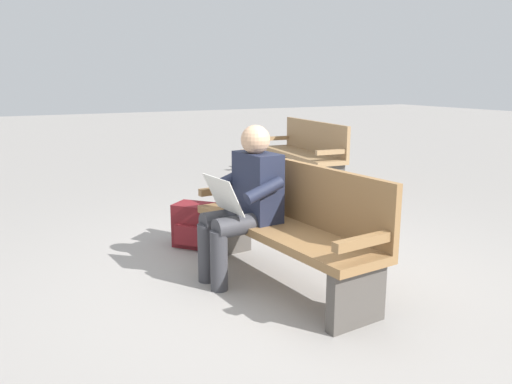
{
  "coord_description": "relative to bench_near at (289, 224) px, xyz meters",
  "views": [
    {
      "loc": [
        -3.1,
        1.83,
        1.52
      ],
      "look_at": [
        0.12,
        0.15,
        0.7
      ],
      "focal_mm": 35.68,
      "sensor_mm": 36.0,
      "label": 1
    }
  ],
  "objects": [
    {
      "name": "ground_plane",
      "position": [
        -0.01,
        0.07,
        -0.46
      ],
      "size": [
        40.0,
        40.0,
        0.0
      ],
      "primitive_type": "plane",
      "color": "gray"
    },
    {
      "name": "bench_near",
      "position": [
        0.0,
        0.0,
        0.0
      ],
      "size": [
        1.84,
        0.65,
        0.9
      ],
      "rotation": [
        0.0,
        0.0,
        0.09
      ],
      "color": "olive",
      "rests_on": "ground"
    },
    {
      "name": "backpack",
      "position": [
        1.13,
        0.33,
        -0.26
      ],
      "size": [
        0.42,
        0.42,
        0.4
      ],
      "rotation": [
        0.0,
        0.0,
        0.72
      ],
      "color": "maroon",
      "rests_on": "ground"
    },
    {
      "name": "person_seated",
      "position": [
        0.23,
        0.26,
        0.17
      ],
      "size": [
        0.6,
        0.6,
        1.18
      ],
      "rotation": [
        0.0,
        0.0,
        0.09
      ],
      "color": "#1E2338",
      "rests_on": "ground"
    },
    {
      "name": "bench_far",
      "position": [
        3.13,
        -2.19,
        0.0
      ],
      "size": [
        1.84,
        0.64,
        0.9
      ],
      "rotation": [
        0.0,
        0.0,
        -0.09
      ],
      "color": "#9E7A51",
      "rests_on": "ground"
    }
  ]
}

